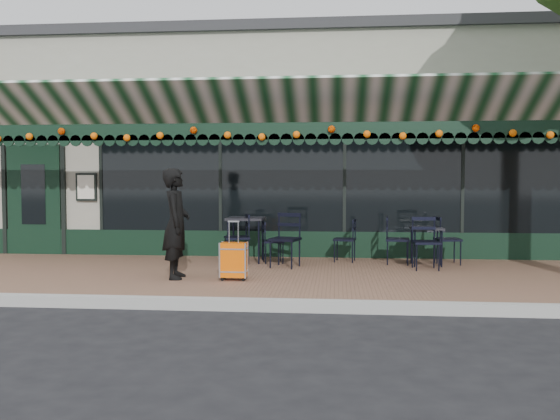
# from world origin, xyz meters

# --- Properties ---
(ground) EXTENTS (80.00, 80.00, 0.00)m
(ground) POSITION_xyz_m (0.00, 0.00, 0.00)
(ground) COLOR black
(ground) RESTS_ON ground
(sidewalk) EXTENTS (18.00, 4.00, 0.15)m
(sidewalk) POSITION_xyz_m (0.00, 2.00, 0.07)
(sidewalk) COLOR brown
(sidewalk) RESTS_ON ground
(curb) EXTENTS (18.00, 0.16, 0.15)m
(curb) POSITION_xyz_m (0.00, -0.08, 0.07)
(curb) COLOR #9E9E99
(curb) RESTS_ON ground
(restaurant_building) EXTENTS (12.00, 9.60, 4.50)m
(restaurant_building) POSITION_xyz_m (0.00, 7.84, 2.27)
(restaurant_building) COLOR gray
(restaurant_building) RESTS_ON ground
(woman) EXTENTS (0.48, 0.66, 1.67)m
(woman) POSITION_xyz_m (-1.17, 1.35, 0.98)
(woman) COLOR black
(woman) RESTS_ON sidewalk
(suitcase) EXTENTS (0.39, 0.22, 0.88)m
(suitcase) POSITION_xyz_m (-0.27, 1.26, 0.44)
(suitcase) COLOR #E75B07
(suitcase) RESTS_ON sidewalk
(cafe_table_a) EXTENTS (0.54, 0.54, 0.67)m
(cafe_table_a) POSITION_xyz_m (2.81, 3.09, 0.75)
(cafe_table_a) COLOR black
(cafe_table_a) RESTS_ON sidewalk
(cafe_table_b) EXTENTS (0.66, 0.66, 0.81)m
(cafe_table_b) POSITION_xyz_m (-0.39, 3.24, 0.88)
(cafe_table_b) COLOR black
(cafe_table_b) RESTS_ON sidewalk
(chair_a_left) EXTENTS (0.45, 0.45, 0.79)m
(chair_a_left) POSITION_xyz_m (1.40, 3.43, 0.55)
(chair_a_left) COLOR black
(chair_a_left) RESTS_ON sidewalk
(chair_a_right) EXTENTS (0.46, 0.46, 0.85)m
(chair_a_right) POSITION_xyz_m (2.33, 3.20, 0.58)
(chair_a_right) COLOR black
(chair_a_right) RESTS_ON sidewalk
(chair_a_front) EXTENTS (0.47, 0.47, 0.89)m
(chair_a_front) POSITION_xyz_m (2.73, 2.60, 0.59)
(chair_a_front) COLOR black
(chair_a_front) RESTS_ON sidewalk
(chair_a_extra) EXTENTS (0.48, 0.48, 0.86)m
(chair_a_extra) POSITION_xyz_m (3.21, 3.27, 0.58)
(chair_a_extra) COLOR black
(chair_a_extra) RESTS_ON sidewalk
(chair_b_left) EXTENTS (0.55, 0.55, 0.90)m
(chair_b_left) POSITION_xyz_m (-0.52, 3.03, 0.60)
(chair_b_left) COLOR black
(chair_b_left) RESTS_ON sidewalk
(chair_b_right) EXTENTS (0.45, 0.45, 0.76)m
(chair_b_right) POSITION_xyz_m (0.12, 3.15, 0.53)
(chair_b_right) COLOR black
(chair_b_right) RESTS_ON sidewalk
(chair_b_front) EXTENTS (0.58, 0.58, 0.94)m
(chair_b_front) POSITION_xyz_m (0.38, 2.63, 0.62)
(chair_b_front) COLOR black
(chair_b_front) RESTS_ON sidewalk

